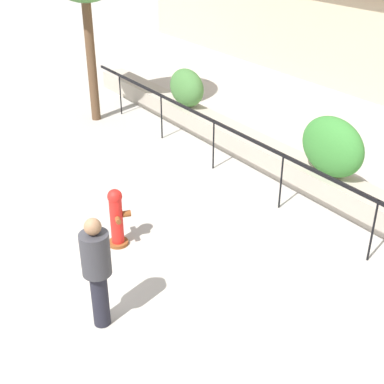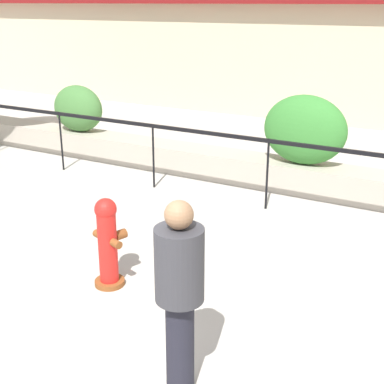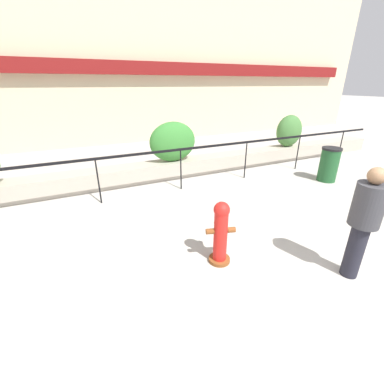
{
  "view_description": "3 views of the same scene",
  "coord_description": "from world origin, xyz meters",
  "px_view_note": "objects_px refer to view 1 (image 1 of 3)",
  "views": [
    {
      "loc": [
        6.44,
        -1.71,
        5.27
      ],
      "look_at": [
        -0.22,
        2.97,
        0.84
      ],
      "focal_mm": 50.0,
      "sensor_mm": 36.0,
      "label": 1
    },
    {
      "loc": [
        2.91,
        -2.66,
        3.15
      ],
      "look_at": [
        -0.38,
        3.15,
        0.76
      ],
      "focal_mm": 50.0,
      "sensor_mm": 36.0,
      "label": 2
    },
    {
      "loc": [
        -2.57,
        -1.24,
        2.73
      ],
      "look_at": [
        -0.37,
        3.42,
        0.54
      ],
      "focal_mm": 24.0,
      "sensor_mm": 36.0,
      "label": 3
    }
  ],
  "objects_px": {
    "hedge_bush_0": "(187,88)",
    "fire_hydrant": "(117,217)",
    "hedge_bush_1": "(332,147)",
    "pedestrian": "(97,266)"
  },
  "relations": [
    {
      "from": "hedge_bush_1",
      "to": "pedestrian",
      "type": "bearing_deg",
      "value": -82.1
    },
    {
      "from": "fire_hydrant",
      "to": "pedestrian",
      "type": "relative_size",
      "value": 0.62
    },
    {
      "from": "pedestrian",
      "to": "hedge_bush_1",
      "type": "bearing_deg",
      "value": 97.9
    },
    {
      "from": "hedge_bush_0",
      "to": "fire_hydrant",
      "type": "distance_m",
      "value": 5.95
    },
    {
      "from": "hedge_bush_0",
      "to": "fire_hydrant",
      "type": "bearing_deg",
      "value": -46.24
    },
    {
      "from": "fire_hydrant",
      "to": "hedge_bush_1",
      "type": "bearing_deg",
      "value": 78.33
    },
    {
      "from": "hedge_bush_1",
      "to": "pedestrian",
      "type": "distance_m",
      "value": 5.47
    },
    {
      "from": "hedge_bush_0",
      "to": "hedge_bush_1",
      "type": "xyz_separation_m",
      "value": [
        4.99,
        0.0,
        0.1
      ]
    },
    {
      "from": "hedge_bush_0",
      "to": "pedestrian",
      "type": "height_order",
      "value": "pedestrian"
    },
    {
      "from": "fire_hydrant",
      "to": "hedge_bush_0",
      "type": "bearing_deg",
      "value": 133.76
    }
  ]
}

